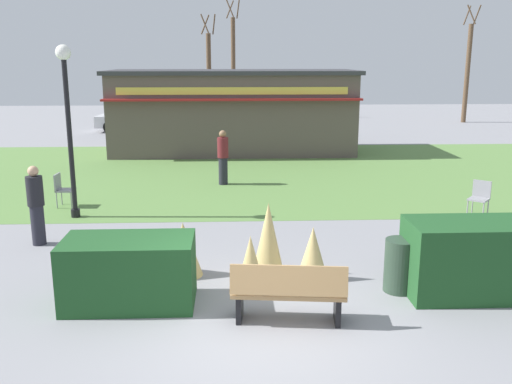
{
  "coord_description": "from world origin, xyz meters",
  "views": [
    {
      "loc": [
        -0.3,
        -7.42,
        3.85
      ],
      "look_at": [
        0.21,
        4.02,
        1.12
      ],
      "focal_mm": 39.59,
      "sensor_mm": 36.0,
      "label": 1
    }
  ],
  "objects_px": {
    "parked_car_west_slot": "(137,119)",
    "person_strolling": "(223,157)",
    "trash_bin": "(400,265)",
    "tree_left_bg": "(467,71)",
    "park_bench": "(288,292)",
    "food_kiosk": "(233,111)",
    "person_standing": "(36,205)",
    "lamppost_mid": "(68,111)",
    "parked_car_center_slot": "(234,119)",
    "cafe_chair_east": "(62,187)",
    "tree_center_bg": "(209,76)",
    "cafe_chair_west": "(480,196)",
    "tree_right_bg": "(233,66)"
  },
  "relations": [
    {
      "from": "lamppost_mid",
      "to": "cafe_chair_east",
      "type": "bearing_deg",
      "value": 119.97
    },
    {
      "from": "person_strolling",
      "to": "parked_car_west_slot",
      "type": "xyz_separation_m",
      "value": [
        -4.78,
        13.35,
        -0.22
      ]
    },
    {
      "from": "park_bench",
      "to": "parked_car_center_slot",
      "type": "relative_size",
      "value": 0.41
    },
    {
      "from": "trash_bin",
      "to": "tree_center_bg",
      "type": "height_order",
      "value": "tree_center_bg"
    },
    {
      "from": "lamppost_mid",
      "to": "tree_right_bg",
      "type": "relative_size",
      "value": 0.56
    },
    {
      "from": "food_kiosk",
      "to": "person_standing",
      "type": "distance_m",
      "value": 12.69
    },
    {
      "from": "park_bench",
      "to": "cafe_chair_east",
      "type": "distance_m",
      "value": 8.74
    },
    {
      "from": "lamppost_mid",
      "to": "parked_car_center_slot",
      "type": "bearing_deg",
      "value": 76.58
    },
    {
      "from": "tree_right_bg",
      "to": "tree_center_bg",
      "type": "bearing_deg",
      "value": -113.53
    },
    {
      "from": "trash_bin",
      "to": "tree_right_bg",
      "type": "height_order",
      "value": "tree_right_bg"
    },
    {
      "from": "parked_car_center_slot",
      "to": "tree_right_bg",
      "type": "height_order",
      "value": "tree_right_bg"
    },
    {
      "from": "lamppost_mid",
      "to": "person_standing",
      "type": "xyz_separation_m",
      "value": [
        -0.21,
        -2.09,
        -1.75
      ]
    },
    {
      "from": "lamppost_mid",
      "to": "food_kiosk",
      "type": "bearing_deg",
      "value": 68.14
    },
    {
      "from": "park_bench",
      "to": "parked_car_center_slot",
      "type": "height_order",
      "value": "parked_car_center_slot"
    },
    {
      "from": "parked_car_center_slot",
      "to": "tree_left_bg",
      "type": "height_order",
      "value": "tree_left_bg"
    },
    {
      "from": "park_bench",
      "to": "food_kiosk",
      "type": "bearing_deg",
      "value": 92.66
    },
    {
      "from": "person_standing",
      "to": "tree_left_bg",
      "type": "height_order",
      "value": "tree_left_bg"
    },
    {
      "from": "person_standing",
      "to": "tree_right_bg",
      "type": "xyz_separation_m",
      "value": [
        4.28,
        25.71,
        2.47
      ]
    },
    {
      "from": "person_strolling",
      "to": "person_standing",
      "type": "distance_m",
      "value": 6.81
    },
    {
      "from": "person_standing",
      "to": "parked_car_west_slot",
      "type": "bearing_deg",
      "value": -108.13
    },
    {
      "from": "cafe_chair_west",
      "to": "tree_right_bg",
      "type": "bearing_deg",
      "value": 103.92
    },
    {
      "from": "food_kiosk",
      "to": "tree_right_bg",
      "type": "bearing_deg",
      "value": 89.54
    },
    {
      "from": "parked_car_west_slot",
      "to": "person_strolling",
      "type": "bearing_deg",
      "value": -70.3
    },
    {
      "from": "trash_bin",
      "to": "person_standing",
      "type": "bearing_deg",
      "value": 158.18
    },
    {
      "from": "tree_center_bg",
      "to": "person_standing",
      "type": "bearing_deg",
      "value": -97.19
    },
    {
      "from": "cafe_chair_east",
      "to": "tree_center_bg",
      "type": "xyz_separation_m",
      "value": [
        3.21,
        19.26,
        2.25
      ]
    },
    {
      "from": "person_standing",
      "to": "lamppost_mid",
      "type": "bearing_deg",
      "value": -116.66
    },
    {
      "from": "person_strolling",
      "to": "parked_car_center_slot",
      "type": "xyz_separation_m",
      "value": [
        0.41,
        13.35,
        -0.22
      ]
    },
    {
      "from": "lamppost_mid",
      "to": "tree_left_bg",
      "type": "bearing_deg",
      "value": 48.29
    },
    {
      "from": "park_bench",
      "to": "tree_left_bg",
      "type": "bearing_deg",
      "value": 62.95
    },
    {
      "from": "person_strolling",
      "to": "person_standing",
      "type": "xyz_separation_m",
      "value": [
        -3.82,
        -5.64,
        0.0
      ]
    },
    {
      "from": "cafe_chair_east",
      "to": "person_standing",
      "type": "bearing_deg",
      "value": -82.99
    },
    {
      "from": "cafe_chair_east",
      "to": "trash_bin",
      "type": "bearing_deg",
      "value": -38.93
    },
    {
      "from": "lamppost_mid",
      "to": "tree_right_bg",
      "type": "distance_m",
      "value": 23.97
    },
    {
      "from": "tree_left_bg",
      "to": "tree_center_bg",
      "type": "relative_size",
      "value": 1.09
    },
    {
      "from": "trash_bin",
      "to": "parked_car_center_slot",
      "type": "bearing_deg",
      "value": 96.94
    },
    {
      "from": "tree_left_bg",
      "to": "tree_right_bg",
      "type": "distance_m",
      "value": 14.4
    },
    {
      "from": "trash_bin",
      "to": "cafe_chair_west",
      "type": "height_order",
      "value": "trash_bin"
    },
    {
      "from": "trash_bin",
      "to": "cafe_chair_west",
      "type": "xyz_separation_m",
      "value": [
        3.34,
        4.48,
        0.08
      ]
    },
    {
      "from": "park_bench",
      "to": "parked_car_center_slot",
      "type": "bearing_deg",
      "value": 91.66
    },
    {
      "from": "lamppost_mid",
      "to": "parked_car_center_slot",
      "type": "relative_size",
      "value": 0.98
    },
    {
      "from": "lamppost_mid",
      "to": "tree_center_bg",
      "type": "distance_m",
      "value": 20.45
    },
    {
      "from": "food_kiosk",
      "to": "cafe_chair_east",
      "type": "distance_m",
      "value": 10.01
    },
    {
      "from": "lamppost_mid",
      "to": "cafe_chair_west",
      "type": "distance_m",
      "value": 10.24
    },
    {
      "from": "person_standing",
      "to": "parked_car_center_slot",
      "type": "distance_m",
      "value": 19.46
    },
    {
      "from": "park_bench",
      "to": "trash_bin",
      "type": "distance_m",
      "value": 2.27
    },
    {
      "from": "food_kiosk",
      "to": "parked_car_west_slot",
      "type": "height_order",
      "value": "food_kiosk"
    },
    {
      "from": "trash_bin",
      "to": "tree_left_bg",
      "type": "bearing_deg",
      "value": 65.6
    },
    {
      "from": "tree_left_bg",
      "to": "parked_car_center_slot",
      "type": "bearing_deg",
      "value": -166.45
    },
    {
      "from": "tree_left_bg",
      "to": "tree_right_bg",
      "type": "height_order",
      "value": "tree_right_bg"
    }
  ]
}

